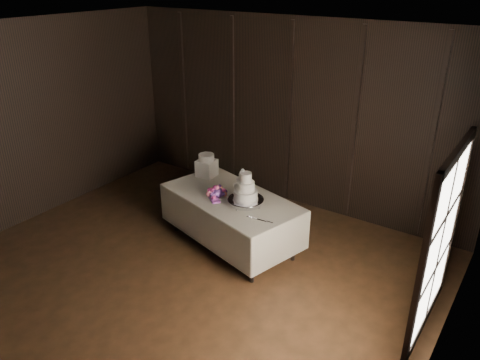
% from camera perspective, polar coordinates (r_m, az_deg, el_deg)
% --- Properties ---
extents(room, '(6.08, 7.08, 3.08)m').
position_cam_1_polar(room, '(4.97, -13.86, -1.63)').
color(room, black).
rests_on(room, ground).
extents(window, '(0.06, 1.16, 1.56)m').
position_cam_1_polar(window, '(3.93, 23.28, -7.06)').
color(window, black).
rests_on(window, room).
extents(display_table, '(2.19, 1.51, 0.76)m').
position_cam_1_polar(display_table, '(6.58, -1.08, -4.72)').
color(display_table, beige).
rests_on(display_table, ground).
extents(cake_stand, '(0.60, 0.60, 0.09)m').
position_cam_1_polar(cake_stand, '(6.18, 0.69, -2.70)').
color(cake_stand, silver).
rests_on(cake_stand, display_table).
extents(wedding_cake, '(0.35, 0.31, 0.37)m').
position_cam_1_polar(wedding_cake, '(6.10, 0.40, -1.07)').
color(wedding_cake, white).
rests_on(wedding_cake, cake_stand).
extents(bouquet, '(0.49, 0.52, 0.20)m').
position_cam_1_polar(bouquet, '(6.41, -2.85, -1.44)').
color(bouquet, '#EA6589').
rests_on(bouquet, display_table).
extents(box_pedestal, '(0.28, 0.28, 0.25)m').
position_cam_1_polar(box_pedestal, '(7.04, -4.08, 1.47)').
color(box_pedestal, white).
rests_on(box_pedestal, display_table).
extents(small_cake, '(0.31, 0.31, 0.09)m').
position_cam_1_polar(small_cake, '(6.98, -4.12, 2.77)').
color(small_cake, white).
rests_on(small_cake, box_pedestal).
extents(cake_knife, '(0.37, 0.05, 0.01)m').
position_cam_1_polar(cake_knife, '(5.86, 2.00, -4.77)').
color(cake_knife, silver).
rests_on(cake_knife, display_table).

